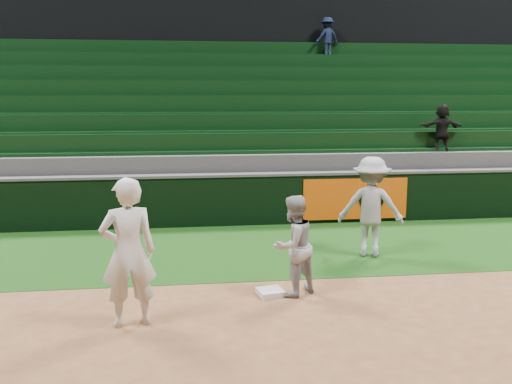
# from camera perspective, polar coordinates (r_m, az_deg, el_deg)

# --- Properties ---
(ground) EXTENTS (70.00, 70.00, 0.00)m
(ground) POSITION_cam_1_polar(r_m,az_deg,el_deg) (8.91, 0.68, -10.83)
(ground) COLOR brown
(ground) RESTS_ON ground
(foul_grass) EXTENTS (36.00, 4.20, 0.01)m
(foul_grass) POSITION_cam_1_polar(r_m,az_deg,el_deg) (11.75, -1.39, -5.68)
(foul_grass) COLOR black
(foul_grass) RESTS_ON ground
(upper_deck) EXTENTS (40.00, 12.00, 12.00)m
(upper_deck) POSITION_cam_1_polar(r_m,az_deg,el_deg) (25.89, -4.95, 16.14)
(upper_deck) COLOR black
(upper_deck) RESTS_ON ground
(first_base) EXTENTS (0.45, 0.45, 0.09)m
(first_base) POSITION_cam_1_polar(r_m,az_deg,el_deg) (9.16, 1.46, -9.98)
(first_base) COLOR silver
(first_base) RESTS_ON ground
(first_baseman) EXTENTS (0.84, 0.64, 2.06)m
(first_baseman) POSITION_cam_1_polar(r_m,az_deg,el_deg) (7.92, -12.67, -5.91)
(first_baseman) COLOR silver
(first_baseman) RESTS_ON ground
(baserunner) EXTENTS (0.98, 0.93, 1.60)m
(baserunner) POSITION_cam_1_polar(r_m,az_deg,el_deg) (8.95, 3.73, -5.39)
(baserunner) COLOR #94969E
(baserunner) RESTS_ON ground
(base_coach) EXTENTS (1.42, 1.09, 1.94)m
(base_coach) POSITION_cam_1_polar(r_m,az_deg,el_deg) (11.25, 11.42, -1.46)
(base_coach) COLOR #9698A2
(base_coach) RESTS_ON foul_grass
(field_wall) EXTENTS (36.00, 0.45, 1.25)m
(field_wall) POSITION_cam_1_polar(r_m,az_deg,el_deg) (13.74, -2.26, -0.70)
(field_wall) COLOR black
(field_wall) RESTS_ON ground
(stadium_seating) EXTENTS (36.00, 5.95, 5.66)m
(stadium_seating) POSITION_cam_1_polar(r_m,az_deg,el_deg) (17.33, -3.50, 5.05)
(stadium_seating) COLOR #38383A
(stadium_seating) RESTS_ON ground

